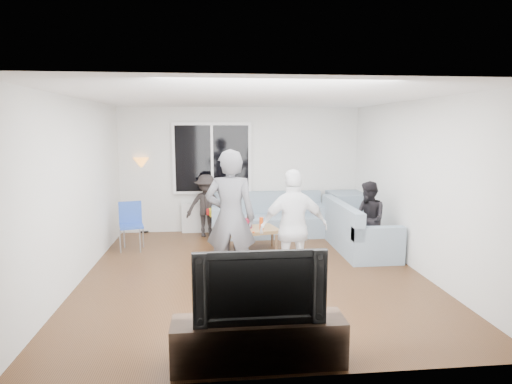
{
  "coord_description": "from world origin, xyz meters",
  "views": [
    {
      "loc": [
        -0.59,
        -6.17,
        2.19
      ],
      "look_at": [
        0.1,
        0.6,
        1.15
      ],
      "focal_mm": 29.92,
      "sensor_mm": 36.0,
      "label": 1
    }
  ],
  "objects": [
    {
      "name": "wall_right",
      "position": [
        2.52,
        0.0,
        1.3
      ],
      "size": [
        0.04,
        5.5,
        2.6
      ],
      "primitive_type": "cube",
      "color": "silver",
      "rests_on": "ground"
    },
    {
      "name": "player_right",
      "position": [
        0.51,
        -0.53,
        0.81
      ],
      "size": [
        0.97,
        0.43,
        1.63
      ],
      "primitive_type": "imported",
      "rotation": [
        0.0,
        0.0,
        3.18
      ],
      "color": "white",
      "rests_on": "floor"
    },
    {
      "name": "wall_front",
      "position": [
        0.0,
        -2.77,
        1.3
      ],
      "size": [
        5.0,
        0.04,
        2.6
      ],
      "primitive_type": "cube",
      "color": "silver",
      "rests_on": "ground"
    },
    {
      "name": "bottle_a",
      "position": [
        -0.28,
        1.3,
        0.51
      ],
      "size": [
        0.07,
        0.07,
        0.23
      ],
      "primitive_type": "cylinder",
      "color": "#F0450E",
      "rests_on": "coffee_table"
    },
    {
      "name": "vase",
      "position": [
        -0.7,
        2.62,
        0.71
      ],
      "size": [
        0.18,
        0.18,
        0.18
      ],
      "primitive_type": "imported",
      "rotation": [
        0.0,
        0.0,
        -0.05
      ],
      "color": "white",
      "rests_on": "radiator"
    },
    {
      "name": "pitcher",
      "position": [
        0.01,
        1.26,
        0.49
      ],
      "size": [
        0.17,
        0.17,
        0.17
      ],
      "primitive_type": "cylinder",
      "color": "maroon",
      "rests_on": "coffee_table"
    },
    {
      "name": "ceiling",
      "position": [
        0.0,
        0.0,
        2.62
      ],
      "size": [
        5.0,
        5.5,
        0.04
      ],
      "primitive_type": "cube",
      "color": "white",
      "rests_on": "ground"
    },
    {
      "name": "bottle_d",
      "position": [
        0.24,
        1.08,
        0.51
      ],
      "size": [
        0.07,
        0.07,
        0.23
      ],
      "primitive_type": "cylinder",
      "color": "#D74713",
      "rests_on": "coffee_table"
    },
    {
      "name": "window_mullion",
      "position": [
        -0.6,
        2.64,
        1.55
      ],
      "size": [
        0.05,
        0.03,
        1.35
      ],
      "primitive_type": "cube",
      "color": "white",
      "rests_on": "window_frame"
    },
    {
      "name": "spectator_right",
      "position": [
        2.02,
        0.65,
        0.64
      ],
      "size": [
        0.55,
        0.67,
        1.29
      ],
      "primitive_type": "imported",
      "rotation": [
        0.0,
        0.0,
        -1.47
      ],
      "color": "black",
      "rests_on": "floor"
    },
    {
      "name": "wall_back",
      "position": [
        0.0,
        2.77,
        1.3
      ],
      "size": [
        5.0,
        0.04,
        2.6
      ],
      "primitive_type": "cube",
      "color": "silver",
      "rests_on": "ground"
    },
    {
      "name": "window_glass",
      "position": [
        -0.6,
        2.65,
        1.55
      ],
      "size": [
        1.5,
        0.02,
        1.35
      ],
      "primitive_type": "cube",
      "color": "black",
      "rests_on": "window_frame"
    },
    {
      "name": "radiator",
      "position": [
        -0.6,
        2.65,
        0.31
      ],
      "size": [
        1.3,
        0.12,
        0.62
      ],
      "primitive_type": "cube",
      "color": "silver",
      "rests_on": "floor"
    },
    {
      "name": "player_left",
      "position": [
        -0.36,
        -0.43,
        0.95
      ],
      "size": [
        0.75,
        0.56,
        1.9
      ],
      "primitive_type": "imported",
      "rotation": [
        0.0,
        0.0,
        2.98
      ],
      "color": "#4A4A4F",
      "rests_on": "floor"
    },
    {
      "name": "cushion_yellow",
      "position": [
        -0.49,
        2.25,
        0.51
      ],
      "size": [
        0.42,
        0.37,
        0.14
      ],
      "primitive_type": "cube",
      "rotation": [
        0.0,
        0.0,
        0.14
      ],
      "color": "gold",
      "rests_on": "sofa_back_section"
    },
    {
      "name": "tv_console",
      "position": [
        -0.19,
        -2.5,
        0.22
      ],
      "size": [
        1.6,
        0.4,
        0.44
      ],
      "primitive_type": "cube",
      "color": "#37251B",
      "rests_on": "floor"
    },
    {
      "name": "window_frame",
      "position": [
        -0.6,
        2.69,
        1.55
      ],
      "size": [
        1.62,
        0.06,
        1.47
      ],
      "primitive_type": "cube",
      "color": "white",
      "rests_on": "wall_back"
    },
    {
      "name": "sofa_back_section",
      "position": [
        0.53,
        2.27,
        0.42
      ],
      "size": [
        2.3,
        0.85,
        0.85
      ],
      "primitive_type": null,
      "color": "gray",
      "rests_on": "floor"
    },
    {
      "name": "floor",
      "position": [
        0.0,
        0.0,
        -0.02
      ],
      "size": [
        5.0,
        5.5,
        0.04
      ],
      "primitive_type": "cube",
      "color": "#56351C",
      "rests_on": "ground"
    },
    {
      "name": "cushion_red",
      "position": [
        -0.51,
        2.33,
        0.51
      ],
      "size": [
        0.43,
        0.39,
        0.13
      ],
      "primitive_type": "cube",
      "rotation": [
        0.0,
        0.0,
        -0.28
      ],
      "color": "maroon",
      "rests_on": "sofa_back_section"
    },
    {
      "name": "sofa_right_section",
      "position": [
        2.02,
        1.1,
        0.42
      ],
      "size": [
        2.0,
        0.85,
        0.85
      ],
      "primitive_type": null,
      "rotation": [
        0.0,
        0.0,
        1.57
      ],
      "color": "gray",
      "rests_on": "floor"
    },
    {
      "name": "bottle_c",
      "position": [
        0.04,
        1.29,
        0.51
      ],
      "size": [
        0.07,
        0.07,
        0.22
      ],
      "primitive_type": "cylinder",
      "color": "#331D0B",
      "rests_on": "coffee_table"
    },
    {
      "name": "bottle_b",
      "position": [
        -0.16,
        1.04,
        0.51
      ],
      "size": [
        0.08,
        0.08,
        0.23
      ],
      "primitive_type": "cylinder",
      "color": "#1C9D1E",
      "rests_on": "coffee_table"
    },
    {
      "name": "sofa_corner",
      "position": [
        2.24,
        2.27,
        0.42
      ],
      "size": [
        0.85,
        0.85,
        0.85
      ],
      "primitive_type": "cube",
      "color": "gray",
      "rests_on": "floor"
    },
    {
      "name": "television",
      "position": [
        -0.19,
        -2.5,
        0.78
      ],
      "size": [
        1.19,
        0.16,
        0.68
      ],
      "primitive_type": "imported",
      "color": "black",
      "rests_on": "tv_console"
    },
    {
      "name": "wall_left",
      "position": [
        -2.52,
        0.0,
        1.3
      ],
      "size": [
        0.04,
        5.5,
        2.6
      ],
      "primitive_type": "cube",
      "color": "silver",
      "rests_on": "ground"
    },
    {
      "name": "coffee_table",
      "position": [
        -0.01,
        1.18,
        0.2
      ],
      "size": [
        1.21,
        0.84,
        0.4
      ],
      "primitive_type": "cube",
      "rotation": [
        0.0,
        0.0,
        0.24
      ],
      "color": "#9A754A",
      "rests_on": "floor"
    },
    {
      "name": "side_chair",
      "position": [
        -2.05,
        1.43,
        0.43
      ],
      "size": [
        0.48,
        0.48,
        0.86
      ],
      "primitive_type": null,
      "rotation": [
        0.0,
        0.0,
        0.24
      ],
      "color": "#2648A7",
      "rests_on": "floor"
    },
    {
      "name": "floor_lamp",
      "position": [
        -2.05,
        2.78,
        0.78
      ],
      "size": [
        0.32,
        0.32,
        1.56
      ],
      "primitive_type": null,
      "color": "orange",
      "rests_on": "floor"
    },
    {
      "name": "spectator_back",
      "position": [
        -0.73,
        2.3,
        0.63
      ],
      "size": [
        0.87,
        0.58,
        1.26
      ],
      "primitive_type": "imported",
      "rotation": [
        0.0,
        0.0,
        0.15
      ],
      "color": "black",
      "rests_on": "floor"
    },
    {
      "name": "potted_plant",
      "position": [
        -0.07,
        2.62,
        0.81
      ],
      "size": [
        0.24,
        0.21,
        0.37
      ],
      "primitive_type": "imported",
      "rotation": [
        0.0,
        0.0,
        -0.23
      ],
      "color": "#276228",
      "rests_on": "radiator"
    }
  ]
}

